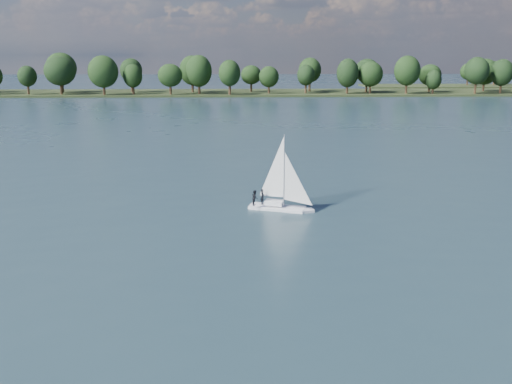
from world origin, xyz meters
TOP-DOWN VIEW (x-y plane):
  - ground at (0.00, 100.00)m, footprint 700.00×700.00m
  - far_shore at (0.00, 212.00)m, footprint 660.00×40.00m
  - sailboat at (-8.58, 35.44)m, footprint 6.27×3.65m
  - treeline at (-5.39, 207.91)m, footprint 563.34×74.08m

SIDE VIEW (x-z plane):
  - ground at x=0.00m, z-range 0.00..0.00m
  - far_shore at x=0.00m, z-range -0.75..0.75m
  - sailboat at x=-8.58m, z-range -1.76..6.21m
  - treeline at x=-5.39m, z-range -0.90..16.98m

